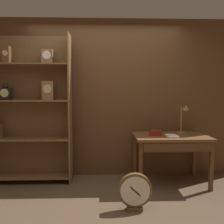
{
  "coord_description": "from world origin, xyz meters",
  "views": [
    {
      "loc": [
        -0.02,
        -2.61,
        1.38
      ],
      "look_at": [
        0.09,
        0.69,
        1.12
      ],
      "focal_mm": 37.88,
      "sensor_mm": 36.0,
      "label": 1
    }
  ],
  "objects_px": {
    "bookshelf": "(28,109)",
    "round_clock_large": "(135,191)",
    "toolbox_small": "(155,133)",
    "desk_lamp": "(184,116)",
    "open_repair_manual": "(172,136)",
    "workbench": "(171,141)"
  },
  "relations": [
    {
      "from": "round_clock_large",
      "to": "open_repair_manual",
      "type": "bearing_deg",
      "value": 48.03
    },
    {
      "from": "bookshelf",
      "to": "workbench",
      "type": "distance_m",
      "value": 2.24
    },
    {
      "from": "desk_lamp",
      "to": "toolbox_small",
      "type": "xyz_separation_m",
      "value": [
        -0.49,
        -0.16,
        -0.25
      ]
    },
    {
      "from": "desk_lamp",
      "to": "toolbox_small",
      "type": "relative_size",
      "value": 2.82
    },
    {
      "from": "desk_lamp",
      "to": "open_repair_manual",
      "type": "distance_m",
      "value": 0.47
    },
    {
      "from": "bookshelf",
      "to": "round_clock_large",
      "type": "distance_m",
      "value": 2.04
    },
    {
      "from": "bookshelf",
      "to": "open_repair_manual",
      "type": "xyz_separation_m",
      "value": [
        2.17,
        -0.28,
        -0.38
      ]
    },
    {
      "from": "open_repair_manual",
      "to": "desk_lamp",
      "type": "bearing_deg",
      "value": 44.46
    },
    {
      "from": "workbench",
      "to": "open_repair_manual",
      "type": "height_order",
      "value": "open_repair_manual"
    },
    {
      "from": "toolbox_small",
      "to": "round_clock_large",
      "type": "relative_size",
      "value": 0.38
    },
    {
      "from": "bookshelf",
      "to": "round_clock_large",
      "type": "xyz_separation_m",
      "value": [
        1.54,
        -0.98,
        -0.91
      ]
    },
    {
      "from": "workbench",
      "to": "round_clock_large",
      "type": "xyz_separation_m",
      "value": [
        -0.65,
        -0.81,
        -0.43
      ]
    },
    {
      "from": "desk_lamp",
      "to": "round_clock_large",
      "type": "xyz_separation_m",
      "value": [
        -0.9,
        -0.97,
        -0.8
      ]
    },
    {
      "from": "bookshelf",
      "to": "open_repair_manual",
      "type": "relative_size",
      "value": 10.31
    },
    {
      "from": "workbench",
      "to": "open_repair_manual",
      "type": "xyz_separation_m",
      "value": [
        -0.02,
        -0.11,
        0.1
      ]
    },
    {
      "from": "bookshelf",
      "to": "round_clock_large",
      "type": "relative_size",
      "value": 5.09
    },
    {
      "from": "desk_lamp",
      "to": "round_clock_large",
      "type": "distance_m",
      "value": 1.55
    },
    {
      "from": "bookshelf",
      "to": "open_repair_manual",
      "type": "height_order",
      "value": "bookshelf"
    },
    {
      "from": "toolbox_small",
      "to": "desk_lamp",
      "type": "bearing_deg",
      "value": 17.91
    },
    {
      "from": "bookshelf",
      "to": "toolbox_small",
      "type": "distance_m",
      "value": 1.99
    },
    {
      "from": "bookshelf",
      "to": "toolbox_small",
      "type": "relative_size",
      "value": 13.43
    },
    {
      "from": "bookshelf",
      "to": "round_clock_large",
      "type": "bearing_deg",
      "value": -32.58
    }
  ]
}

